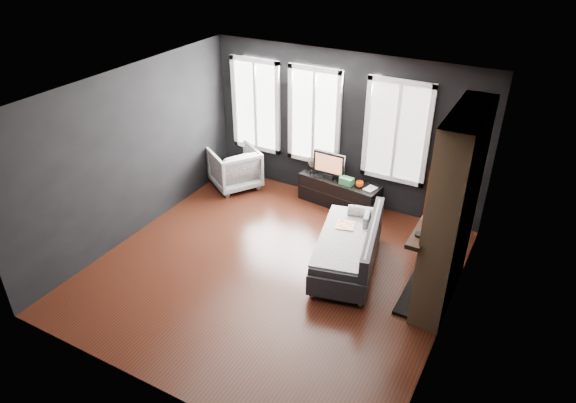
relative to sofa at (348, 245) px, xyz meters
The scene contains 18 objects.
floor 1.18m from the sofa, 147.29° to the right, with size 5.00×5.00×0.00m, color black.
ceiling 2.56m from the sofa, 147.29° to the right, with size 5.00×5.00×0.00m, color white.
wall_back 2.33m from the sofa, 116.17° to the left, with size 5.00×0.02×2.70m, color black.
wall_left 3.62m from the sofa, behind, with size 0.02×5.00×2.70m, color black.
wall_right 1.93m from the sofa, 20.95° to the right, with size 0.02×5.00×2.70m, color black.
windows 3.06m from the sofa, 126.65° to the left, with size 4.00×0.16×1.76m, color white, non-canonical shape.
fireplace 1.67m from the sofa, ahead, with size 0.70×1.62×2.70m, color #93724C, non-canonical shape.
sofa is the anchor object (origin of this frame).
stripe_pillow 0.49m from the sofa, 77.10° to the left, with size 0.07×0.30×0.30m, color gray.
armchair 3.18m from the sofa, 154.91° to the left, with size 0.83×0.78×0.85m, color white.
media_console 1.85m from the sofa, 116.98° to the left, with size 1.48×0.46×0.51m, color black, non-canonical shape.
monitor 1.99m from the sofa, 122.93° to the left, with size 0.61×0.13×0.54m, color black, non-canonical shape.
desk_fan 2.21m from the sofa, 129.70° to the left, with size 0.22×0.22×0.31m, color #A9A9A9, non-canonical shape.
mug 1.63m from the sofa, 105.85° to the left, with size 0.13×0.10×0.13m, color #F54C07.
book 1.64m from the sofa, 101.58° to the left, with size 0.16×0.02×0.22m, color #A29C80.
storage_box 1.69m from the sofa, 113.65° to the left, with size 0.23×0.15×0.13m, color #357444.
mantel_vase 1.52m from the sofa, 21.97° to the left, with size 0.17×0.17×0.17m, color gold.
mantel_clock 1.51m from the sofa, 26.22° to the right, with size 0.11×0.11×0.04m, color black.
Camera 1 is at (3.12, -5.26, 4.71)m, focal length 32.00 mm.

